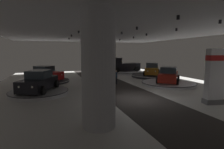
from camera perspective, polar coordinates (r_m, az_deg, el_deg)
name	(u,v)px	position (r m, az deg, el deg)	size (l,w,h in m)	color
ground	(138,99)	(13.83, 8.22, -7.89)	(24.00, 44.00, 0.06)	silver
ceiling_with_spotlights	(139,25)	(13.50, 8.66, 15.61)	(24.00, 44.00, 0.39)	silver
column_left	(99,70)	(8.29, -4.35, 1.57)	(1.60, 1.60, 5.50)	#ADADB2
brand_sign_pylon	(215,76)	(13.95, 30.09, -0.33)	(1.37, 0.88, 3.79)	slate
display_platform_far_right	(152,76)	(26.17, 12.66, -0.37)	(5.90, 5.90, 0.34)	#333338
display_car_far_right	(152,69)	(26.10, 12.71, 1.63)	(3.79, 4.50, 1.71)	#B77519
display_platform_far_left	(46,81)	(22.61, -20.57, -1.97)	(5.61, 5.61, 0.23)	#333338
display_car_far_left	(45,74)	(22.52, -20.72, 0.21)	(4.25, 4.24, 1.71)	red
display_platform_mid_right	(168,83)	(20.51, 17.64, -2.68)	(5.82, 5.82, 0.28)	silver
display_car_mid_right	(169,75)	(20.35, 17.72, -0.23)	(4.11, 4.35, 1.71)	maroon
display_platform_deep_right	(124,72)	(30.09, 3.82, 0.77)	(5.90, 5.90, 0.34)	silver
pickup_truck_deep_right	(122,66)	(29.83, 3.30, 2.82)	(5.50, 3.11, 2.30)	black
display_platform_mid_left	(39,92)	(16.18, -22.35, -5.35)	(4.76, 4.76, 0.35)	#B7B7BC
display_car_mid_left	(39,82)	(16.04, -22.46, -2.11)	(3.36, 4.57, 1.71)	black
visitor_walking_near	(100,76)	(19.95, -3.76, -0.45)	(0.32, 0.32, 1.59)	black
visitor_walking_far	(116,76)	(19.63, 1.26, -0.56)	(0.32, 0.32, 1.59)	black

